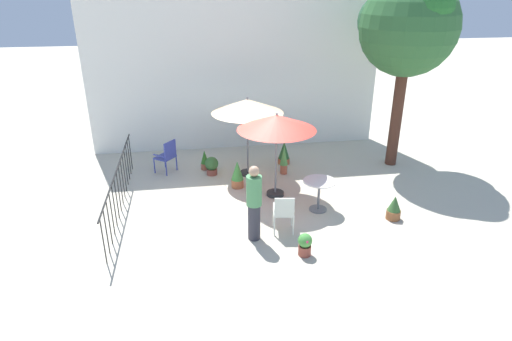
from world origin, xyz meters
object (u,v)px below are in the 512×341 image
object	(u,v)px
cafe_table_0	(319,190)
potted_plant_2	(237,174)
patio_chair_0	(167,155)
patio_chair_1	(284,211)
patio_umbrella_0	(247,107)
potted_plant_5	(205,160)
potted_plant_0	(284,153)
potted_plant_1	(394,208)
shade_tree	(410,27)
potted_plant_3	(212,165)
potted_plant_6	(305,244)
potted_plant_4	(284,160)
standing_person	(254,202)
patio_umbrella_1	(277,123)

from	to	relation	value
cafe_table_0	potted_plant_2	world-z (taller)	cafe_table_0
patio_chair_0	patio_chair_1	distance (m)	4.48
patio_umbrella_0	potted_plant_5	bearing A→B (deg)	155.19
potted_plant_0	potted_plant_1	xyz separation A→B (m)	(1.77, -3.62, -0.06)
potted_plant_5	shade_tree	bearing A→B (deg)	-4.10
potted_plant_5	patio_chair_1	bearing A→B (deg)	-67.93
potted_plant_1	potted_plant_5	xyz separation A→B (m)	(-4.12, 3.54, 0.01)
patio_chair_1	shade_tree	bearing A→B (deg)	39.65
potted_plant_3	potted_plant_6	world-z (taller)	potted_plant_3
patio_chair_1	patio_chair_0	bearing A→B (deg)	124.76
patio_chair_0	potted_plant_6	world-z (taller)	patio_chair_0
potted_plant_4	potted_plant_0	bearing A→B (deg)	77.49
patio_umbrella_0	potted_plant_0	xyz separation A→B (m)	(1.17, 0.62, -1.61)
potted_plant_1	potted_plant_3	distance (m)	5.04
patio_umbrella_0	potted_plant_4	size ratio (longest dim) A/B	2.71
cafe_table_0	standing_person	world-z (taller)	standing_person
cafe_table_0	potted_plant_6	xyz separation A→B (m)	(-0.79, -1.75, -0.29)
patio_chair_1	potted_plant_2	xyz separation A→B (m)	(-0.72, 2.40, -0.16)
potted_plant_3	potted_plant_4	world-z (taller)	potted_plant_4
patio_chair_1	potted_plant_0	world-z (taller)	patio_chair_1
patio_chair_1	potted_plant_2	size ratio (longest dim) A/B	1.21
patio_umbrella_0	potted_plant_6	distance (m)	4.45
cafe_table_0	standing_person	xyz separation A→B (m)	(-1.69, -1.00, 0.32)
potted_plant_3	potted_plant_5	bearing A→B (deg)	113.54
patio_umbrella_1	potted_plant_5	size ratio (longest dim) A/B	3.75
cafe_table_0	potted_plant_2	size ratio (longest dim) A/B	1.04
cafe_table_0	patio_chair_0	world-z (taller)	patio_chair_0
patio_chair_0	standing_person	xyz separation A→B (m)	(1.90, -3.82, 0.32)
patio_umbrella_1	potted_plant_1	distance (m)	3.34
potted_plant_1	potted_plant_6	size ratio (longest dim) A/B	1.22
potted_plant_5	potted_plant_2	bearing A→B (deg)	-59.14
potted_plant_0	potted_plant_6	world-z (taller)	potted_plant_0
potted_plant_0	patio_umbrella_1	bearing A→B (deg)	-108.04
patio_umbrella_1	patio_chair_0	xyz separation A→B (m)	(-2.73, 1.89, -1.37)
potted_plant_4	patio_umbrella_0	bearing A→B (deg)	174.11
patio_umbrella_0	standing_person	xyz separation A→B (m)	(-0.33, -3.32, -1.09)
potted_plant_2	potted_plant_3	distance (m)	1.12
patio_umbrella_1	potted_plant_3	xyz separation A→B (m)	(-1.51, 1.54, -1.63)
patio_umbrella_0	potted_plant_0	size ratio (longest dim) A/B	3.17
cafe_table_0	potted_plant_4	world-z (taller)	potted_plant_4
potted_plant_5	potted_plant_6	distance (m)	4.94
cafe_table_0	potted_plant_1	xyz separation A→B (m)	(1.58, -0.68, -0.26)
patio_chair_1	standing_person	bearing A→B (deg)	-168.42
patio_umbrella_0	patio_chair_0	world-z (taller)	patio_umbrella_0
patio_umbrella_0	patio_chair_1	distance (m)	3.51
patio_umbrella_0	standing_person	world-z (taller)	patio_umbrella_0
patio_chair_1	cafe_table_0	bearing A→B (deg)	40.14
potted_plant_1	potted_plant_6	bearing A→B (deg)	-155.52
potted_plant_0	potted_plant_4	world-z (taller)	potted_plant_4
standing_person	potted_plant_5	bearing A→B (deg)	102.46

